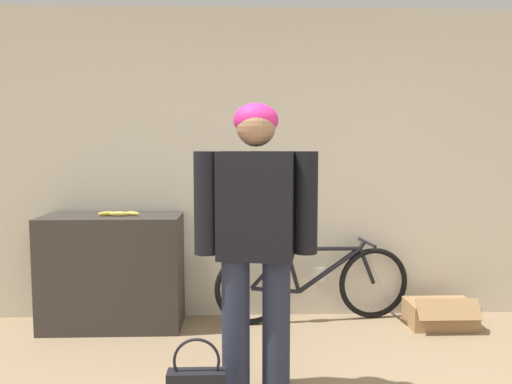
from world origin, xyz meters
name	(u,v)px	position (x,y,z in m)	size (l,w,h in m)	color
wall_back	(257,165)	(0.00, 2.54, 1.30)	(8.00, 0.07, 2.60)	beige
side_shelf	(112,272)	(-1.17, 2.27, 0.45)	(1.10, 0.45, 0.91)	#38332D
person	(256,230)	(-0.06, 1.11, 0.99)	(0.70, 0.30, 1.70)	#23283D
bicycle	(313,283)	(0.46, 2.34, 0.33)	(1.65, 0.46, 0.68)	black
banana	(118,214)	(-1.11, 2.25, 0.93)	(0.34, 0.09, 0.04)	#EAD64C
cardboard_box	(440,314)	(1.48, 2.19, 0.10)	(0.53, 0.39, 0.26)	#A87F51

